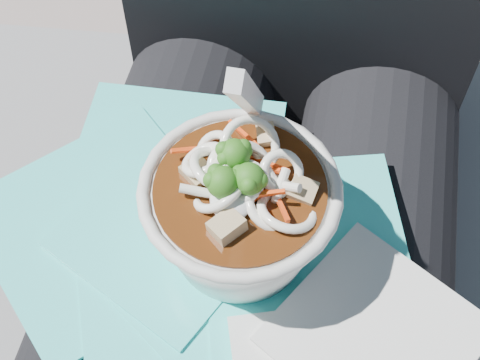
% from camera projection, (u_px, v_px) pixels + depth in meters
% --- Properties ---
extents(stone_ledge, '(1.04, 0.59, 0.44)m').
position_uv_depth(stone_ledge, '(267.00, 291.00, 0.92)').
color(stone_ledge, slate).
rests_on(stone_ledge, ground).
extents(lap, '(0.35, 0.48, 0.16)m').
position_uv_depth(lap, '(248.00, 302.00, 0.59)').
color(lap, black).
rests_on(lap, stone_ledge).
extents(person_body, '(0.34, 0.94, 0.99)m').
position_uv_depth(person_body, '(268.00, 199.00, 0.62)').
color(person_body, black).
rests_on(person_body, ground).
extents(plastic_bag, '(0.44, 0.36, 0.02)m').
position_uv_depth(plastic_bag, '(213.00, 267.00, 0.51)').
color(plastic_bag, '#33D4CF').
rests_on(plastic_bag, lap).
extents(udon_bowl, '(0.15, 0.15, 0.19)m').
position_uv_depth(udon_bowl, '(240.00, 208.00, 0.47)').
color(udon_bowl, silver).
rests_on(udon_bowl, plastic_bag).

